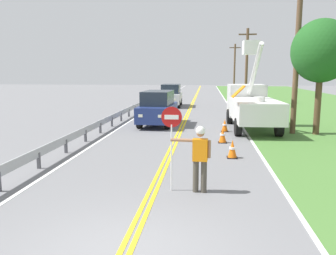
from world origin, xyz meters
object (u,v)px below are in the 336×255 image
Objects in this scene: oncoming_suv_second at (171,95)px; roadside_tree_verge at (321,51)px; utility_pole_near at (297,49)px; utility_pole_mid at (247,65)px; oncoming_suv_nearest at (158,108)px; traffic_cone_mid at (223,136)px; traffic_cone_tail at (225,126)px; flagger_worker at (200,155)px; traffic_cone_lead at (232,149)px; stop_sign_paddle at (172,130)px; utility_pole_far at (235,67)px; utility_bucket_truck at (251,104)px.

oncoming_suv_second is 16.83m from roadside_tree_verge.
roadside_tree_verge is (9.09, -13.80, 3.21)m from oncoming_suv_second.
utility_pole_near is 1.11× the size of utility_pole_mid.
traffic_cone_mid is (3.73, -4.98, -0.72)m from oncoming_suv_nearest.
oncoming_suv_nearest is 4.49m from traffic_cone_tail.
oncoming_suv_nearest is at bearing 103.42° from flagger_worker.
utility_pole_mid is (7.00, 15.73, 2.92)m from oncoming_suv_nearest.
traffic_cone_lead is at bearing -97.34° from utility_pole_mid.
roadside_tree_verge is at bearing 54.73° from stop_sign_paddle.
utility_pole_far reaches higher than utility_pole_mid.
stop_sign_paddle is 7.05m from traffic_cone_mid.
stop_sign_paddle is 0.34× the size of utility_bucket_truck.
utility_pole_mid is 10.86× the size of traffic_cone_lead.
traffic_cone_mid is (4.11, -16.54, -0.72)m from oncoming_suv_second.
traffic_cone_mid is 1.00× the size of traffic_cone_tail.
utility_pole_mid is 21.28m from traffic_cone_mid.
utility_pole_near is 1.43× the size of roadside_tree_verge.
utility_pole_far reaches higher than flagger_worker.
stop_sign_paddle is (-0.77, 0.05, 0.66)m from flagger_worker.
oncoming_suv_second reaches higher than traffic_cone_tail.
oncoming_suv_nearest is at bearing 164.68° from utility_pole_near.
oncoming_suv_second is at bearing 107.91° from traffic_cone_tail.
traffic_cone_lead and traffic_cone_tail have the same top height.
utility_pole_far is (-0.13, 38.90, -0.36)m from utility_pole_near.
stop_sign_paddle is at bearing -80.14° from oncoming_suv_nearest.
utility_pole_near is 7.90m from traffic_cone_lead.
roadside_tree_verge is (5.91, 9.49, 3.22)m from flagger_worker.
utility_bucket_truck is 13.47m from oncoming_suv_second.
utility_bucket_truck is 2.33m from traffic_cone_tail.
traffic_cone_mid is (-1.80, -4.43, -1.06)m from utility_bucket_truck.
utility_bucket_truck is 9.83× the size of traffic_cone_lead.
oncoming_suv_second is at bearing 120.20° from utility_pole_near.
roadside_tree_verge is at bearing 28.81° from traffic_cone_mid.
traffic_cone_lead is 5.88m from traffic_cone_tail.
utility_bucket_truck is 1.47× the size of oncoming_suv_nearest.
oncoming_suv_second reaches higher than traffic_cone_mid.
traffic_cone_mid is 0.12× the size of roadside_tree_verge.
utility_pole_near is at bearing -59.80° from oncoming_suv_second.
traffic_cone_tail is at bearing 85.26° from traffic_cone_mid.
traffic_cone_lead is (1.17, 3.91, -0.71)m from flagger_worker.
stop_sign_paddle is 11.87m from oncoming_suv_nearest.
utility_bucket_truck is 7.51m from traffic_cone_lead.
utility_bucket_truck reaches higher than traffic_cone_tail.
utility_pole_mid reaches higher than traffic_cone_lead.
stop_sign_paddle is at bearing -125.27° from roadside_tree_verge.
utility_pole_far is 42.14m from traffic_cone_mid.
traffic_cone_lead is at bearing -121.98° from utility_pole_near.
roadside_tree_verge is at bearing -88.12° from utility_pole_far.
traffic_cone_tail is (-1.54, -1.39, -1.06)m from utility_bucket_truck.
traffic_cone_lead and traffic_cone_mid have the same top height.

